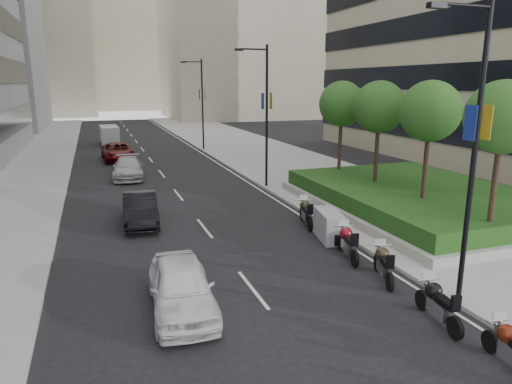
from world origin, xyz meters
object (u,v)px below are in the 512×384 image
car_c (128,168)px  delivery_van (110,136)px  car_b (140,209)px  car_a (181,287)px  motorcycle_1 (512,348)px  motorcycle_4 (348,243)px  lamp_post_2 (201,100)px  motorcycle_3 (383,264)px  lamp_post_0 (472,141)px  motorcycle_5 (329,226)px  car_d (118,152)px  motorcycle_6 (306,213)px  lamp_post_1 (264,110)px  motorcycle_2 (438,303)px

car_c → delivery_van: bearing=96.0°
car_b → car_a: bearing=-84.7°
motorcycle_1 → delivery_van: (-7.37, 46.39, 0.37)m
motorcycle_4 → lamp_post_2: bearing=10.5°
lamp_post_2 → motorcycle_3: bearing=-91.9°
lamp_post_0 → motorcycle_1: (-1.26, -3.19, -4.50)m
motorcycle_3 → car_b: bearing=57.2°
motorcycle_5 → car_b: 9.10m
lamp_post_2 → car_b: size_ratio=1.99×
lamp_post_2 → car_c: bearing=-124.8°
lamp_post_2 → motorcycle_3: lamp_post_2 is taller
lamp_post_0 → car_d: 33.01m
lamp_post_0 → motorcycle_3: bearing=116.8°
car_b → car_d: 19.95m
motorcycle_6 → lamp_post_2: bearing=10.5°
lamp_post_0 → lamp_post_2: (0.00, 35.00, 0.00)m
lamp_post_2 → motorcycle_6: (-0.91, -26.17, -4.44)m
lamp_post_1 → car_c: size_ratio=1.77×
motorcycle_3 → motorcycle_1: bearing=-161.8°
car_b → delivery_van: bearing=94.0°
motorcycle_1 → motorcycle_2: 2.38m
car_a → car_c: bearing=93.8°
lamp_post_1 → motorcycle_4: (-1.22, -12.58, -4.44)m
lamp_post_1 → delivery_van: bearing=108.2°
car_a → car_b: (-0.28, 9.35, -0.03)m
motorcycle_1 → motorcycle_6: bearing=7.8°
lamp_post_0 → motorcycle_3: size_ratio=4.19×
lamp_post_0 → lamp_post_1: bearing=90.0°
lamp_post_0 → car_a: lamp_post_0 is taller
car_a → car_d: 29.29m
motorcycle_1 → car_b: size_ratio=0.47×
lamp_post_2 → motorcycle_1: lamp_post_2 is taller
lamp_post_1 → motorcycle_1: lamp_post_1 is taller
lamp_post_1 → motorcycle_2: size_ratio=3.98×
car_b → lamp_post_0: bearing=-50.7°
lamp_post_0 → car_a: (-8.13, 2.35, -4.29)m
car_a → motorcycle_1: bearing=-35.1°
lamp_post_0 → motorcycle_4: lamp_post_0 is taller
car_b → car_d: car_d is taller
motorcycle_5 → lamp_post_2: bearing=9.4°
motorcycle_2 → motorcycle_5: 7.42m
motorcycle_1 → car_c: (-6.87, 26.51, 0.17)m
lamp_post_1 → delivery_van: size_ratio=1.86×
motorcycle_1 → motorcycle_2: size_ratio=0.93×
car_a → lamp_post_0: bearing=-12.3°
motorcycle_5 → motorcycle_6: motorcycle_5 is taller
motorcycle_2 → motorcycle_4: (0.17, 5.24, 0.02)m
motorcycle_4 → car_c: (-6.90, 18.89, 0.11)m
lamp_post_0 → delivery_van: bearing=101.3°
motorcycle_5 → motorcycle_1: bearing=-171.0°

